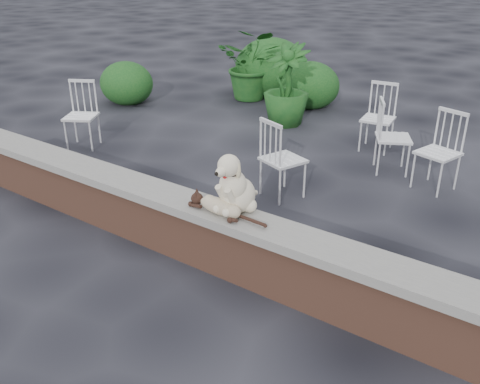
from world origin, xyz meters
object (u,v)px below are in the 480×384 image
Objects in this scene: chair_c at (283,158)px; chair_a at (81,115)px; chair_e at (394,137)px; dog at (238,181)px; chair_d at (438,152)px; potted_plant_a at (253,64)px; chair_b at (378,118)px; potted_plant_b at (287,85)px; cat at (220,206)px.

chair_a is at bearing 24.72° from chair_c.
chair_e is 1.00× the size of chair_a.
chair_e is (0.31, 2.96, -0.39)m from dog.
chair_d is 4.83m from chair_a.
potted_plant_a reaches higher than chair_c.
chair_b is 1.39m from chair_d.
chair_d is at bearing -27.57° from potted_plant_a.
chair_a is at bearing 85.12° from chair_e.
chair_b and chair_c have the same top height.
chair_c is 2.74m from potted_plant_b.
chair_d is at bearing 76.85° from dog.
dog is at bearing -57.20° from potted_plant_a.
chair_a is 0.72× the size of potted_plant_b.
chair_a reaches higher than cat.
cat is at bearing -66.67° from potted_plant_b.
chair_d is at bearing 76.33° from cat.
chair_e is at bearing -61.72° from chair_b.
cat is (-0.08, -0.15, -0.20)m from dog.
chair_e is at bearing -97.13° from chair_c.
cat is 3.77m from chair_b.
chair_c is 0.71× the size of potted_plant_a.
chair_a is at bearing -145.84° from chair_d.
chair_d is (1.01, 2.90, -0.19)m from cat.
potted_plant_a reaches higher than chair_a.
chair_c is (-0.37, 1.67, -0.19)m from cat.
chair_d reaches higher than cat.
chair_c is (-0.76, -1.45, 0.00)m from chair_e.
potted_plant_b is (1.85, 2.61, 0.18)m from chair_a.
chair_e is 1.00× the size of chair_d.
chair_c is 3.23m from chair_a.
chair_b is 2.11m from chair_c.
chair_e and chair_d have the same top height.
chair_d is 1.00× the size of chair_a.
chair_b is (-0.16, 3.61, -0.39)m from dog.
cat is 0.99× the size of chair_b.
potted_plant_b is at bearing 120.64° from dog.
chair_b is at bearing 96.73° from cat.
chair_a is (-3.22, -0.24, 0.00)m from chair_c.
chair_c is at bearing 112.11° from dog.
potted_plant_b is (-1.66, 0.28, 0.18)m from chair_b.
chair_b and chair_a have the same top height.
chair_e is 2.32m from potted_plant_b.
chair_a is at bearing 163.82° from cat.
cat is 0.99× the size of chair_c.
chair_c is at bearing 108.10° from cat.
chair_d is 4.59m from potted_plant_a.
chair_d and chair_a have the same top height.
potted_plant_b is at bearing 24.57° from chair_a.
chair_c is at bearing -51.30° from potted_plant_a.
chair_c is at bearing -121.83° from chair_d.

